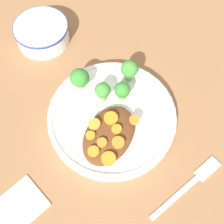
% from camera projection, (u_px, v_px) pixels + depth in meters
% --- Properties ---
extents(ground_plane, '(4.00, 4.00, 0.00)m').
position_uv_depth(ground_plane, '(112.00, 120.00, 0.65)').
color(ground_plane, '#8C603D').
extents(plate, '(0.26, 0.26, 0.03)m').
position_uv_depth(plate, '(112.00, 117.00, 0.64)').
color(plate, white).
rests_on(plate, ground_plane).
extents(dip_bowl, '(0.13, 0.13, 0.05)m').
position_uv_depth(dip_bowl, '(42.00, 32.00, 0.73)').
color(dip_bowl, white).
rests_on(dip_bowl, ground_plane).
extents(stew_mound, '(0.13, 0.09, 0.02)m').
position_uv_depth(stew_mound, '(109.00, 135.00, 0.60)').
color(stew_mound, '#5B3319').
rests_on(stew_mound, plate).
extents(broccoli_floret_0, '(0.03, 0.03, 0.05)m').
position_uv_depth(broccoli_floret_0, '(124.00, 91.00, 0.63)').
color(broccoli_floret_0, '#7FA85B').
rests_on(broccoli_floret_0, plate).
extents(broccoli_floret_1, '(0.04, 0.04, 0.05)m').
position_uv_depth(broccoli_floret_1, '(129.00, 70.00, 0.65)').
color(broccoli_floret_1, '#759E51').
rests_on(broccoli_floret_1, plate).
extents(broccoli_floret_2, '(0.03, 0.03, 0.05)m').
position_uv_depth(broccoli_floret_2, '(103.00, 91.00, 0.62)').
color(broccoli_floret_2, '#7FA85B').
rests_on(broccoli_floret_2, plate).
extents(broccoli_floret_3, '(0.04, 0.04, 0.05)m').
position_uv_depth(broccoli_floret_3, '(80.00, 78.00, 0.64)').
color(broccoli_floret_3, '#7FA85B').
rests_on(broccoli_floret_3, plate).
extents(carrot_slice_0, '(0.02, 0.02, 0.01)m').
position_uv_depth(carrot_slice_0, '(94.00, 124.00, 0.60)').
color(carrot_slice_0, orange).
rests_on(carrot_slice_0, stew_mound).
extents(carrot_slice_1, '(0.02, 0.02, 0.01)m').
position_uv_depth(carrot_slice_1, '(134.00, 121.00, 0.60)').
color(carrot_slice_1, orange).
rests_on(carrot_slice_1, stew_mound).
extents(carrot_slice_2, '(0.03, 0.03, 0.01)m').
position_uv_depth(carrot_slice_2, '(111.00, 118.00, 0.60)').
color(carrot_slice_2, orange).
rests_on(carrot_slice_2, stew_mound).
extents(carrot_slice_3, '(0.02, 0.02, 0.01)m').
position_uv_depth(carrot_slice_3, '(118.00, 142.00, 0.58)').
color(carrot_slice_3, orange).
rests_on(carrot_slice_3, stew_mound).
extents(carrot_slice_4, '(0.02, 0.02, 0.01)m').
position_uv_depth(carrot_slice_4, '(117.00, 129.00, 0.59)').
color(carrot_slice_4, orange).
rests_on(carrot_slice_4, stew_mound).
extents(carrot_slice_5, '(0.02, 0.02, 0.00)m').
position_uv_depth(carrot_slice_5, '(90.00, 135.00, 0.59)').
color(carrot_slice_5, orange).
rests_on(carrot_slice_5, stew_mound).
extents(carrot_slice_6, '(0.03, 0.03, 0.00)m').
position_uv_depth(carrot_slice_6, '(109.00, 159.00, 0.57)').
color(carrot_slice_6, orange).
rests_on(carrot_slice_6, stew_mound).
extents(carrot_slice_7, '(0.02, 0.02, 0.01)m').
position_uv_depth(carrot_slice_7, '(102.00, 143.00, 0.58)').
color(carrot_slice_7, orange).
rests_on(carrot_slice_7, stew_mound).
extents(carrot_slice_8, '(0.02, 0.02, 0.00)m').
position_uv_depth(carrot_slice_8, '(93.00, 151.00, 0.57)').
color(carrot_slice_8, orange).
rests_on(carrot_slice_8, stew_mound).
extents(fork, '(0.17, 0.09, 0.01)m').
position_uv_depth(fork, '(192.00, 182.00, 0.59)').
color(fork, silver).
rests_on(fork, ground_plane).
extents(napkin, '(0.14, 0.11, 0.01)m').
position_uv_depth(napkin, '(13.00, 211.00, 0.56)').
color(napkin, beige).
rests_on(napkin, ground_plane).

